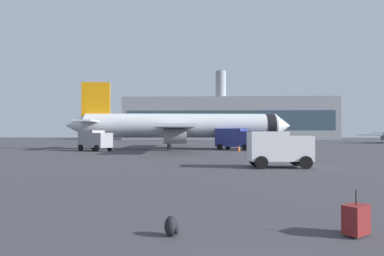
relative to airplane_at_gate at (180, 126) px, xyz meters
name	(u,v)px	position (x,y,z in m)	size (l,w,h in m)	color
airplane_at_gate	(180,126)	(0.00, 0.00, 0.00)	(35.77, 32.29, 10.50)	silver
service_truck	(95,140)	(-11.56, -6.39, -2.05)	(5.24, 4.39, 2.90)	gray
fuel_truck	(236,138)	(8.47, -2.58, -1.88)	(6.32, 5.33, 3.20)	navy
cargo_van	(279,147)	(9.28, -28.48, -2.21)	(4.50, 2.54, 2.60)	white
safety_cone_near	(239,148)	(8.65, -5.94, -3.25)	(0.44, 0.44, 0.82)	#F2590C
safety_cone_mid	(287,152)	(13.49, -13.33, -3.36)	(0.44, 0.44, 0.59)	#F2590C
rolling_suitcase	(356,219)	(7.64, -44.66, -3.27)	(0.75, 0.71, 1.10)	maroon
traveller_backpack	(172,226)	(3.21, -44.87, -3.42)	(0.36, 0.40, 0.48)	black
terminal_building	(228,119)	(13.46, 90.11, 4.99)	(85.74, 22.97, 29.10)	gray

